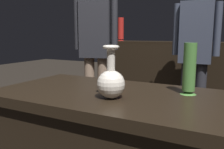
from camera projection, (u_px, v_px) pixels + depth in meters
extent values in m
cube|color=black|center=(113.00, 97.00, 1.20)|extent=(1.20, 0.64, 0.05)
cube|color=black|center=(190.00, 81.00, 3.17)|extent=(2.60, 0.40, 0.95)
cube|color=black|center=(192.00, 43.00, 3.09)|extent=(2.60, 0.40, 0.04)
sphere|color=silver|center=(111.00, 84.00, 1.09)|extent=(0.13, 0.13, 0.13)
cylinder|color=silver|center=(111.00, 60.00, 1.07)|extent=(0.04, 0.04, 0.11)
torus|color=silver|center=(111.00, 47.00, 1.06)|extent=(0.07, 0.07, 0.01)
cone|color=#477A38|center=(188.00, 92.00, 1.17)|extent=(0.08, 0.08, 0.02)
cylinder|color=#477A38|center=(189.00, 67.00, 1.15)|extent=(0.06, 0.06, 0.23)
cone|color=orange|center=(191.00, 41.00, 3.06)|extent=(0.07, 0.07, 0.02)
cylinder|color=orange|center=(192.00, 32.00, 3.04)|extent=(0.06, 0.06, 0.21)
cone|color=red|center=(121.00, 40.00, 3.61)|extent=(0.10, 0.10, 0.02)
cylinder|color=red|center=(121.00, 28.00, 3.58)|extent=(0.09, 0.09, 0.32)
cylinder|color=#846B56|center=(103.00, 96.00, 2.63)|extent=(0.11, 0.11, 0.84)
cylinder|color=#846B56|center=(90.00, 95.00, 2.66)|extent=(0.11, 0.11, 0.84)
cube|color=#232328|center=(96.00, 26.00, 2.52)|extent=(0.36, 0.27, 0.67)
cylinder|color=#232328|center=(114.00, 22.00, 2.47)|extent=(0.07, 0.07, 0.57)
cylinder|color=#232328|center=(77.00, 22.00, 2.55)|extent=(0.07, 0.07, 0.57)
cylinder|color=#232328|center=(200.00, 100.00, 2.55)|extent=(0.11, 0.11, 0.79)
cylinder|color=#232328|center=(185.00, 99.00, 2.61)|extent=(0.11, 0.11, 0.79)
cube|color=#333847|center=(196.00, 33.00, 2.46)|extent=(0.33, 0.20, 0.63)
cylinder|color=#333847|center=(218.00, 29.00, 2.37)|extent=(0.07, 0.07, 0.53)
cylinder|color=#333847|center=(176.00, 30.00, 2.53)|extent=(0.07, 0.07, 0.53)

